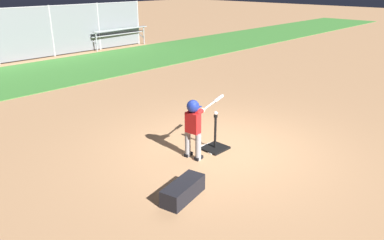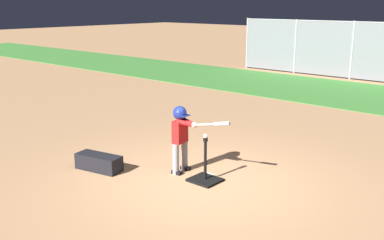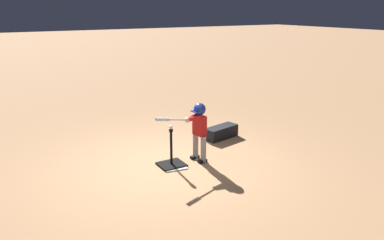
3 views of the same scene
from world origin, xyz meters
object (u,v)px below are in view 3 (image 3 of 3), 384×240
batter_child (198,125)px  baseball (171,127)px  equipment_bag (221,132)px  batting_tee (171,161)px

batter_child → baseball: 0.57m
batter_child → baseball: size_ratio=15.90×
baseball → equipment_bag: (-1.74, -0.83, -0.64)m
batting_tee → equipment_bag: 1.93m
batting_tee → batter_child: batter_child is taller
batting_tee → baseball: baseball is taller
baseball → equipment_bag: bearing=-154.6°
batting_tee → batter_child: 0.87m
baseball → equipment_bag: 2.03m
batting_tee → equipment_bag: size_ratio=0.88×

